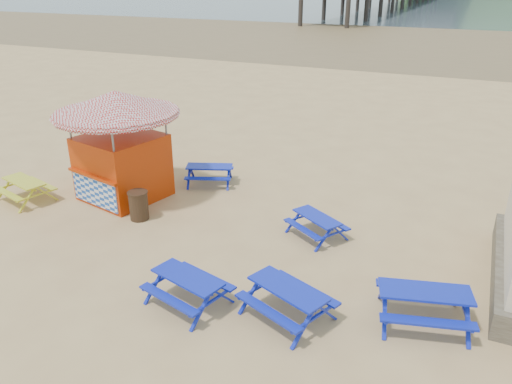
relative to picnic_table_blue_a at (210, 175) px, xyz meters
The scene contains 11 objects.
ground 4.82m from the picnic_table_blue_a, 48.58° to the right, with size 400.00×400.00×0.00m, color tan.
wet_sand 51.50m from the picnic_table_blue_a, 86.46° to the left, with size 400.00×400.00×0.00m, color brown.
sea 166.43m from the picnic_table_blue_a, 88.91° to the left, with size 400.00×400.00×0.00m, color #445561.
picnic_table_blue_a is the anchor object (origin of this frame).
picnic_table_blue_b 5.56m from the picnic_table_blue_a, 24.87° to the right, with size 2.08×1.97×0.68m.
picnic_table_blue_d 8.52m from the picnic_table_blue_a, 48.40° to the right, with size 2.37×2.17×0.81m.
picnic_table_blue_e 7.62m from the picnic_table_blue_a, 64.47° to the right, with size 2.16×1.90×0.77m.
picnic_table_blue_f 10.03m from the picnic_table_blue_a, 31.60° to the right, with size 2.41×2.12×0.86m.
picnic_table_yellow 6.56m from the picnic_table_blue_a, 141.67° to the right, with size 2.13×1.88×0.76m.
ice_cream_kiosk 3.79m from the picnic_table_blue_a, 132.97° to the right, with size 5.11×5.11×3.85m.
litter_bin 3.66m from the picnic_table_blue_a, 99.53° to the right, with size 0.66×0.66×0.97m.
Camera 1 is at (5.78, -11.77, 7.38)m, focal length 35.00 mm.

